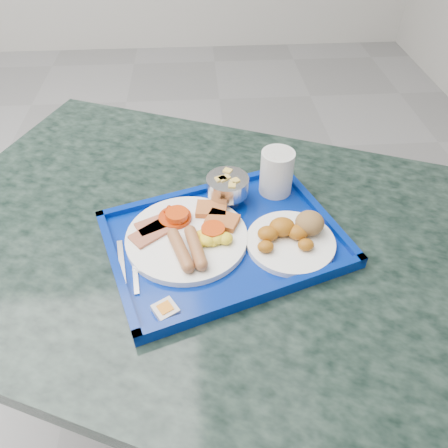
% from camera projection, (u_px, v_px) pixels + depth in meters
% --- Properties ---
extents(table, '(1.56, 1.33, 0.83)m').
position_uv_depth(table, '(219.00, 298.00, 1.08)').
color(table, slate).
rests_on(table, floor).
extents(tray, '(0.55, 0.48, 0.03)m').
position_uv_depth(tray, '(224.00, 240.00, 0.92)').
color(tray, navy).
rests_on(tray, table).
extents(main_plate, '(0.25, 0.25, 0.04)m').
position_uv_depth(main_plate, '(190.00, 235.00, 0.90)').
color(main_plate, white).
rests_on(main_plate, tray).
extents(bread_plate, '(0.18, 0.18, 0.06)m').
position_uv_depth(bread_plate, '(293.00, 236.00, 0.89)').
color(bread_plate, white).
rests_on(bread_plate, tray).
extents(fruit_bowl, '(0.09, 0.09, 0.07)m').
position_uv_depth(fruit_bowl, '(228.00, 186.00, 0.97)').
color(fruit_bowl, '#AEAEB0').
rests_on(fruit_bowl, tray).
extents(juice_cup, '(0.08, 0.08, 0.11)m').
position_uv_depth(juice_cup, '(277.00, 171.00, 0.99)').
color(juice_cup, silver).
rests_on(juice_cup, tray).
extents(spoon, '(0.04, 0.16, 0.01)m').
position_uv_depth(spoon, '(141.00, 248.00, 0.88)').
color(spoon, '#AEAEB0').
rests_on(spoon, tray).
extents(knife, '(0.04, 0.16, 0.00)m').
position_uv_depth(knife, '(122.00, 269.00, 0.85)').
color(knife, '#AEAEB0').
rests_on(knife, tray).
extents(jam_packet, '(0.05, 0.05, 0.02)m').
position_uv_depth(jam_packet, '(166.00, 310.00, 0.77)').
color(jam_packet, silver).
rests_on(jam_packet, tray).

